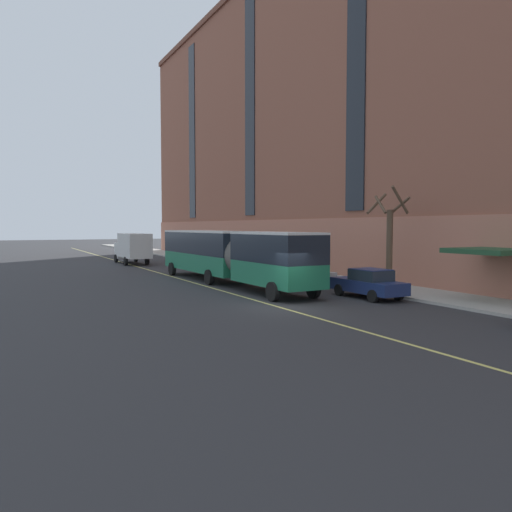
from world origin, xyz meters
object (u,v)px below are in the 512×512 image
(parked_car_silver_4, at_px, (304,273))
(street_tree_mid_block, at_px, (389,238))
(city_bus, at_px, (228,253))
(parked_car_black_1, at_px, (200,257))
(parked_car_navy_2, at_px, (369,283))
(box_truck, at_px, (133,247))
(parked_car_silver_5, at_px, (243,264))

(parked_car_silver_4, distance_m, street_tree_mid_block, 6.00)
(city_bus, bearing_deg, parked_car_silver_4, -32.58)
(city_bus, xyz_separation_m, parked_car_black_1, (4.08, 15.73, -1.24))
(parked_car_navy_2, distance_m, parked_car_silver_4, 6.50)
(city_bus, height_order, parked_car_black_1, city_bus)
(parked_car_black_1, distance_m, box_truck, 7.14)
(parked_car_silver_5, relative_size, street_tree_mid_block, 0.74)
(parked_car_navy_2, height_order, street_tree_mid_block, street_tree_mid_block)
(parked_car_navy_2, relative_size, box_truck, 0.61)
(parked_car_silver_4, bearing_deg, parked_car_silver_5, 89.56)
(street_tree_mid_block, bearing_deg, city_bus, 133.14)
(parked_car_silver_4, bearing_deg, parked_car_navy_2, -91.45)
(parked_car_black_1, relative_size, box_truck, 0.65)
(city_bus, distance_m, parked_car_silver_4, 5.08)
(parked_car_black_1, bearing_deg, parked_car_navy_2, -90.22)
(parked_car_black_1, relative_size, parked_car_silver_5, 1.09)
(box_truck, xyz_separation_m, street_tree_mid_block, (8.21, -27.80, 1.36))
(parked_car_silver_5, height_order, box_truck, box_truck)
(parked_car_black_1, xyz_separation_m, parked_car_silver_5, (0.14, -9.32, -0.00))
(parked_car_black_1, bearing_deg, parked_car_silver_4, -89.78)
(box_truck, distance_m, street_tree_mid_block, 29.02)
(city_bus, xyz_separation_m, box_truck, (-1.26, 20.38, -0.28))
(box_truck, bearing_deg, parked_car_silver_5, -68.60)
(parked_car_black_1, xyz_separation_m, parked_car_navy_2, (-0.09, -24.88, -0.00))
(city_bus, height_order, street_tree_mid_block, street_tree_mid_block)
(box_truck, bearing_deg, parked_car_silver_4, -76.79)
(parked_car_silver_4, distance_m, parked_car_silver_5, 9.06)
(parked_car_navy_2, bearing_deg, street_tree_mid_block, 30.27)
(parked_car_navy_2, bearing_deg, box_truck, 100.06)
(city_bus, xyz_separation_m, parked_car_navy_2, (3.98, -9.15, -1.24))
(parked_car_silver_5, bearing_deg, box_truck, 111.40)
(street_tree_mid_block, bearing_deg, parked_car_silver_5, 101.18)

